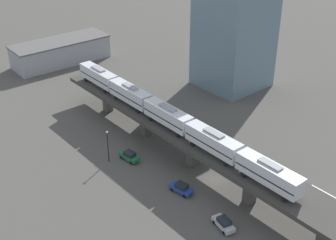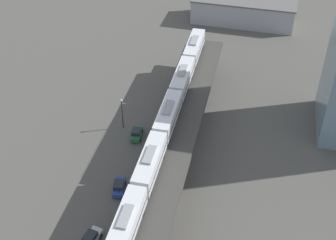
{
  "view_description": "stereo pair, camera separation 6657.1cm",
  "coord_description": "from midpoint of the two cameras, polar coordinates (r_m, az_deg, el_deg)",
  "views": [
    {
      "loc": [
        -52.86,
        -49.42,
        52.42
      ],
      "look_at": [
        -1.35,
        12.2,
        8.12
      ],
      "focal_mm": 50.0,
      "sensor_mm": 36.0,
      "label": 1
    },
    {
      "loc": [
        13.31,
        -52.04,
        59.27
      ],
      "look_at": [
        -1.35,
        12.2,
        8.12
      ],
      "focal_mm": 50.0,
      "sensor_mm": 36.0,
      "label": 2
    }
  ],
  "objects": [
    {
      "name": "street_car_green",
      "position": [
        86.93,
        17.28,
        -3.42
      ],
      "size": [
        2.33,
        4.57,
        1.89
      ],
      "color": "#1E6638",
      "rests_on": "ground"
    },
    {
      "name": "warehouse_building",
      "position": [
        135.48,
        23.56,
        11.91
      ],
      "size": [
        28.85,
        11.04,
        6.8
      ],
      "color": "#99999E",
      "rests_on": "ground"
    },
    {
      "name": "elevated_viaduct",
      "position": [
        73.91,
        24.75,
        -9.4
      ],
      "size": [
        8.78,
        92.03,
        6.62
      ],
      "color": "#393733",
      "rests_on": "ground"
    },
    {
      "name": "street_car_silver",
      "position": [
        69.1,
        17.75,
        -17.51
      ],
      "size": [
        2.63,
        4.67,
        1.89
      ],
      "color": "#B7BABF",
      "rests_on": "ground"
    },
    {
      "name": "street_lamp",
      "position": [
        86.34,
        15.38,
        -0.58
      ],
      "size": [
        0.44,
        0.44,
        6.94
      ],
      "color": "black",
      "rests_on": "ground"
    },
    {
      "name": "street_car_blue",
      "position": [
        76.51,
        18.22,
        -10.58
      ],
      "size": [
        2.55,
        4.65,
        1.89
      ],
      "color": "#233D93",
      "rests_on": "ground"
    },
    {
      "name": "subway_train",
      "position": [
        80.49,
        23.4,
        -1.26
      ],
      "size": [
        3.1,
        62.41,
        4.45
      ],
      "color": "silver",
      "rests_on": "elevated_viaduct"
    },
    {
      "name": "ground_plane",
      "position": [
        77.99,
        23.64,
        -12.2
      ],
      "size": [
        400.0,
        400.0,
        0.0
      ],
      "primitive_type": "plane",
      "color": "#4C4944"
    }
  ]
}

